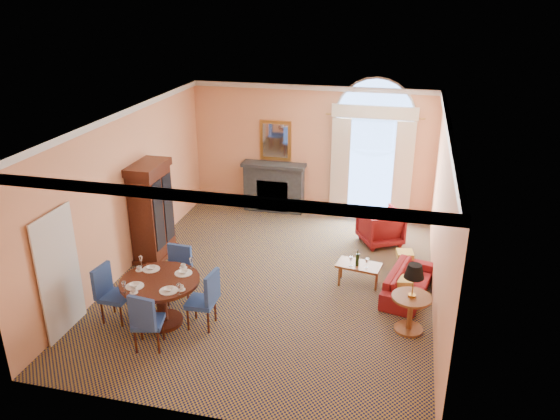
% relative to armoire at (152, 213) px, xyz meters
% --- Properties ---
extents(ground, '(7.50, 7.50, 0.00)m').
position_rel_armoire_xyz_m(ground, '(2.72, -0.43, -1.00)').
color(ground, '#13173C').
rests_on(ground, ground).
extents(room_envelope, '(6.04, 7.52, 3.45)m').
position_rel_armoire_xyz_m(room_envelope, '(2.69, 0.23, 1.51)').
color(room_envelope, '#F1A373').
rests_on(room_envelope, ground).
extents(armoire, '(0.59, 1.05, 2.07)m').
position_rel_armoire_xyz_m(armoire, '(0.00, 0.00, 0.00)').
color(armoire, '#35150C').
rests_on(armoire, ground).
extents(dining_table, '(1.33, 1.33, 1.04)m').
position_rel_armoire_xyz_m(dining_table, '(1.23, -2.27, -0.38)').
color(dining_table, '#35150C').
rests_on(dining_table, ground).
extents(dining_chair_north, '(0.59, 0.59, 1.02)m').
position_rel_armoire_xyz_m(dining_chair_north, '(1.19, -1.43, -0.42)').
color(dining_chair_north, navy).
rests_on(dining_chair_north, ground).
extents(dining_chair_south, '(0.54, 0.54, 1.02)m').
position_rel_armoire_xyz_m(dining_chair_south, '(1.33, -3.04, -0.42)').
color(dining_chair_south, navy).
rests_on(dining_chair_south, ground).
extents(dining_chair_east, '(0.50, 0.48, 1.02)m').
position_rel_armoire_xyz_m(dining_chair_east, '(2.01, -2.19, -0.42)').
color(dining_chair_east, navy).
rests_on(dining_chair_east, ground).
extents(dining_chair_west, '(0.50, 0.49, 1.02)m').
position_rel_armoire_xyz_m(dining_chair_west, '(0.33, -2.38, -0.42)').
color(dining_chair_west, navy).
rests_on(dining_chair_west, ground).
extents(sofa, '(1.00, 1.75, 0.48)m').
position_rel_armoire_xyz_m(sofa, '(5.27, -0.31, -0.76)').
color(sofa, maroon).
rests_on(sofa, ground).
extents(armchair, '(1.16, 1.17, 0.79)m').
position_rel_armoire_xyz_m(armchair, '(4.60, 1.80, -0.60)').
color(armchair, maroon).
rests_on(armchair, ground).
extents(coffee_table, '(0.89, 0.59, 0.75)m').
position_rel_armoire_xyz_m(coffee_table, '(4.33, -0.16, -0.60)').
color(coffee_table, brown).
rests_on(coffee_table, ground).
extents(side_table, '(0.65, 0.65, 1.21)m').
position_rel_armoire_xyz_m(side_table, '(5.32, -1.51, -0.26)').
color(side_table, brown).
rests_on(side_table, ground).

